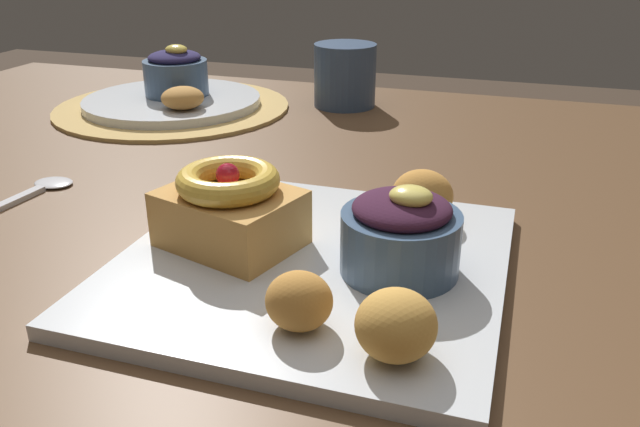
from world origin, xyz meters
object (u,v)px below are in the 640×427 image
at_px(berry_ramekin, 401,234).
at_px(fritter_front, 396,325).
at_px(back_plate, 173,101).
at_px(spoon, 33,192).
at_px(front_plate, 312,264).
at_px(fritter_back, 299,301).
at_px(fritter_middle, 422,195).
at_px(back_pastry, 183,98).
at_px(back_ramekin, 176,73).
at_px(coffee_mug, 345,75).
at_px(cake_slice, 230,208).

distance_m(berry_ramekin, fritter_front, 0.10).
distance_m(back_plate, spoon, 0.33).
relative_size(front_plate, fritter_back, 6.70).
bearing_deg(fritter_front, fritter_back, 170.30).
height_order(fritter_middle, back_pastry, fritter_middle).
bearing_deg(back_ramekin, coffee_mug, 18.86).
height_order(fritter_front, back_ramekin, back_ramekin).
xyz_separation_m(back_pastry, coffee_mug, (0.18, 0.15, 0.01)).
xyz_separation_m(berry_ramekin, fritter_front, (0.02, -0.10, -0.01)).
relative_size(back_pastry, spoon, 0.45).
distance_m(fritter_front, fritter_middle, 0.20).
xyz_separation_m(berry_ramekin, back_plate, (-0.41, 0.39, -0.03)).
bearing_deg(back_pastry, berry_ramekin, -43.20).
bearing_deg(cake_slice, fritter_middle, 34.76).
xyz_separation_m(cake_slice, spoon, (-0.24, 0.06, -0.04)).
relative_size(cake_slice, fritter_back, 2.80).
bearing_deg(coffee_mug, cake_slice, -84.54).
bearing_deg(cake_slice, back_pastry, 124.06).
bearing_deg(back_pastry, spoon, -92.82).
bearing_deg(spoon, fritter_back, -109.77).
xyz_separation_m(cake_slice, fritter_back, (0.09, -0.09, -0.01)).
distance_m(back_pastry, spoon, 0.28).
xyz_separation_m(berry_ramekin, back_pastry, (-0.36, 0.34, -0.01)).
distance_m(fritter_front, spoon, 0.43).
xyz_separation_m(cake_slice, back_ramekin, (-0.28, 0.41, 0.01)).
relative_size(cake_slice, back_ramekin, 1.31).
height_order(cake_slice, back_plate, cake_slice).
height_order(front_plate, back_plate, back_plate).
distance_m(front_plate, berry_ramekin, 0.08).
bearing_deg(coffee_mug, fritter_middle, -65.29).
height_order(fritter_back, coffee_mug, coffee_mug).
distance_m(front_plate, fritter_front, 0.13).
xyz_separation_m(back_ramekin, back_pastry, (0.05, -0.07, -0.02)).
xyz_separation_m(cake_slice, berry_ramekin, (0.13, -0.00, -0.00)).
relative_size(fritter_back, coffee_mug, 0.48).
bearing_deg(fritter_front, back_ramekin, 130.04).
relative_size(back_pastry, coffee_mug, 0.64).
height_order(back_plate, back_pastry, back_pastry).
height_order(fritter_front, back_pastry, fritter_front).
bearing_deg(cake_slice, coffee_mug, 95.46).
xyz_separation_m(berry_ramekin, coffee_mug, (-0.18, 0.49, 0.00)).
height_order(fritter_back, back_pastry, fritter_back).
height_order(back_plate, back_ramekin, back_ramekin).
distance_m(fritter_back, spoon, 0.37).
xyz_separation_m(fritter_middle, coffee_mug, (-0.18, 0.39, 0.01)).
distance_m(front_plate, back_plate, 0.52).
distance_m(fritter_front, back_ramekin, 0.67).
height_order(cake_slice, fritter_back, cake_slice).
bearing_deg(fritter_middle, front_plate, -124.77).
relative_size(berry_ramekin, spoon, 0.68).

